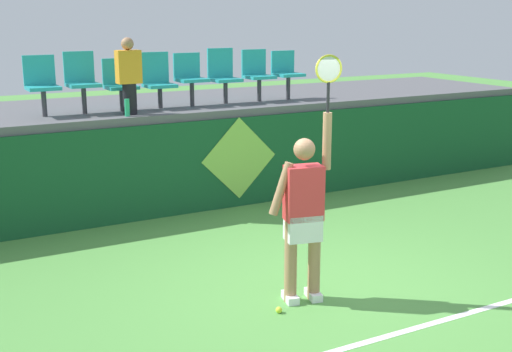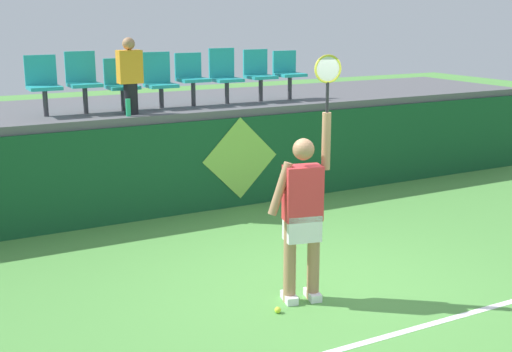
{
  "view_description": "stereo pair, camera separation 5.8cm",
  "coord_description": "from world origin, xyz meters",
  "px_view_note": "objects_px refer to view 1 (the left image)",
  "views": [
    {
      "loc": [
        -3.95,
        -5.69,
        2.96
      ],
      "look_at": [
        -0.17,
        1.2,
        1.04
      ],
      "focal_mm": 47.54,
      "sensor_mm": 36.0,
      "label": 1
    },
    {
      "loc": [
        -3.9,
        -5.72,
        2.96
      ],
      "look_at": [
        -0.17,
        1.2,
        1.04
      ],
      "focal_mm": 47.54,
      "sensor_mm": 36.0,
      "label": 2
    }
  ],
  "objects_px": {
    "stadium_chair_3": "(158,79)",
    "stadium_chair_5": "(223,74)",
    "stadium_chair_7": "(286,71)",
    "stadium_chair_0": "(42,82)",
    "stadium_chair_2": "(120,82)",
    "water_bottle": "(127,108)",
    "stadium_chair_1": "(81,79)",
    "tennis_player": "(304,211)",
    "spectator_0": "(129,75)",
    "stadium_chair_6": "(257,72)",
    "stadium_chair_4": "(190,76)",
    "tennis_ball": "(279,310)"
  },
  "relations": [
    {
      "from": "stadium_chair_3",
      "to": "stadium_chair_5",
      "type": "bearing_deg",
      "value": -0.06
    },
    {
      "from": "tennis_ball",
      "to": "stadium_chair_1",
      "type": "distance_m",
      "value": 4.9
    },
    {
      "from": "stadium_chair_3",
      "to": "stadium_chair_5",
      "type": "distance_m",
      "value": 1.11
    },
    {
      "from": "stadium_chair_2",
      "to": "stadium_chair_5",
      "type": "bearing_deg",
      "value": 0.26
    },
    {
      "from": "tennis_player",
      "to": "stadium_chair_3",
      "type": "xyz_separation_m",
      "value": [
        0.07,
        4.27,
        0.98
      ]
    },
    {
      "from": "stadium_chair_2",
      "to": "stadium_chair_4",
      "type": "relative_size",
      "value": 0.94
    },
    {
      "from": "stadium_chair_2",
      "to": "stadium_chair_5",
      "type": "distance_m",
      "value": 1.72
    },
    {
      "from": "stadium_chair_0",
      "to": "spectator_0",
      "type": "xyz_separation_m",
      "value": [
        1.13,
        -0.45,
        0.09
      ]
    },
    {
      "from": "stadium_chair_2",
      "to": "stadium_chair_5",
      "type": "relative_size",
      "value": 0.88
    },
    {
      "from": "water_bottle",
      "to": "stadium_chair_0",
      "type": "distance_m",
      "value": 1.25
    },
    {
      "from": "stadium_chair_2",
      "to": "stadium_chair_7",
      "type": "height_order",
      "value": "stadium_chair_7"
    },
    {
      "from": "stadium_chair_1",
      "to": "stadium_chair_2",
      "type": "xyz_separation_m",
      "value": [
        0.56,
        -0.0,
        -0.07
      ]
    },
    {
      "from": "stadium_chair_5",
      "to": "stadium_chair_7",
      "type": "distance_m",
      "value": 1.18
    },
    {
      "from": "stadium_chair_7",
      "to": "spectator_0",
      "type": "xyz_separation_m",
      "value": [
        -2.89,
        -0.44,
        0.1
      ]
    },
    {
      "from": "stadium_chair_5",
      "to": "stadium_chair_7",
      "type": "xyz_separation_m",
      "value": [
        1.18,
        -0.01,
        -0.01
      ]
    },
    {
      "from": "water_bottle",
      "to": "stadium_chair_1",
      "type": "bearing_deg",
      "value": 126.92
    },
    {
      "from": "tennis_ball",
      "to": "spectator_0",
      "type": "distance_m",
      "value": 4.48
    },
    {
      "from": "stadium_chair_0",
      "to": "stadium_chair_3",
      "type": "xyz_separation_m",
      "value": [
        1.73,
        0.01,
        -0.03
      ]
    },
    {
      "from": "stadium_chair_0",
      "to": "water_bottle",
      "type": "bearing_deg",
      "value": -30.83
    },
    {
      "from": "stadium_chair_3",
      "to": "tennis_ball",
      "type": "bearing_deg",
      "value": -95.8
    },
    {
      "from": "stadium_chair_5",
      "to": "stadium_chair_7",
      "type": "height_order",
      "value": "stadium_chair_5"
    },
    {
      "from": "tennis_player",
      "to": "stadium_chair_4",
      "type": "distance_m",
      "value": 4.42
    },
    {
      "from": "water_bottle",
      "to": "stadium_chair_6",
      "type": "xyz_separation_m",
      "value": [
        2.44,
        0.61,
        0.35
      ]
    },
    {
      "from": "stadium_chair_6",
      "to": "spectator_0",
      "type": "bearing_deg",
      "value": -169.16
    },
    {
      "from": "stadium_chair_1",
      "to": "stadium_chair_6",
      "type": "distance_m",
      "value": 2.9
    },
    {
      "from": "stadium_chair_1",
      "to": "stadium_chair_2",
      "type": "height_order",
      "value": "stadium_chair_1"
    },
    {
      "from": "spectator_0",
      "to": "stadium_chair_5",
      "type": "bearing_deg",
      "value": 14.79
    },
    {
      "from": "stadium_chair_3",
      "to": "spectator_0",
      "type": "bearing_deg",
      "value": -142.97
    },
    {
      "from": "water_bottle",
      "to": "stadium_chair_0",
      "type": "bearing_deg",
      "value": 149.17
    },
    {
      "from": "stadium_chair_3",
      "to": "tennis_player",
      "type": "bearing_deg",
      "value": -90.89
    },
    {
      "from": "tennis_ball",
      "to": "stadium_chair_3",
      "type": "xyz_separation_m",
      "value": [
        0.45,
        4.44,
        1.92
      ]
    },
    {
      "from": "stadium_chair_7",
      "to": "spectator_0",
      "type": "relative_size",
      "value": 0.74
    },
    {
      "from": "stadium_chair_0",
      "to": "stadium_chair_1",
      "type": "bearing_deg",
      "value": 0.23
    },
    {
      "from": "stadium_chair_5",
      "to": "spectator_0",
      "type": "relative_size",
      "value": 0.8
    },
    {
      "from": "tennis_player",
      "to": "spectator_0",
      "type": "xyz_separation_m",
      "value": [
        -0.54,
        3.82,
        1.1
      ]
    },
    {
      "from": "stadium_chair_6",
      "to": "spectator_0",
      "type": "relative_size",
      "value": 0.77
    },
    {
      "from": "water_bottle",
      "to": "stadium_chair_5",
      "type": "xyz_separation_m",
      "value": [
        1.82,
        0.62,
        0.35
      ]
    },
    {
      "from": "water_bottle",
      "to": "stadium_chair_5",
      "type": "height_order",
      "value": "stadium_chair_5"
    },
    {
      "from": "stadium_chair_0",
      "to": "stadium_chair_6",
      "type": "xyz_separation_m",
      "value": [
        3.47,
        -0.0,
        -0.0
      ]
    },
    {
      "from": "water_bottle",
      "to": "stadium_chair_1",
      "type": "xyz_separation_m",
      "value": [
        -0.46,
        0.62,
        0.37
      ]
    },
    {
      "from": "water_bottle",
      "to": "stadium_chair_4",
      "type": "height_order",
      "value": "stadium_chair_4"
    },
    {
      "from": "tennis_ball",
      "to": "stadium_chair_4",
      "type": "distance_m",
      "value": 4.93
    },
    {
      "from": "tennis_player",
      "to": "stadium_chair_7",
      "type": "bearing_deg",
      "value": 61.04
    },
    {
      "from": "water_bottle",
      "to": "stadium_chair_7",
      "type": "height_order",
      "value": "stadium_chair_7"
    },
    {
      "from": "stadium_chair_2",
      "to": "stadium_chair_6",
      "type": "bearing_deg",
      "value": 0.04
    },
    {
      "from": "water_bottle",
      "to": "stadium_chair_2",
      "type": "relative_size",
      "value": 0.32
    },
    {
      "from": "tennis_ball",
      "to": "water_bottle",
      "type": "xyz_separation_m",
      "value": [
        -0.25,
        3.82,
        1.6
      ]
    },
    {
      "from": "stadium_chair_0",
      "to": "stadium_chair_6",
      "type": "bearing_deg",
      "value": -0.01
    },
    {
      "from": "tennis_player",
      "to": "stadium_chair_2",
      "type": "height_order",
      "value": "tennis_player"
    },
    {
      "from": "water_bottle",
      "to": "stadium_chair_6",
      "type": "distance_m",
      "value": 2.54
    }
  ]
}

